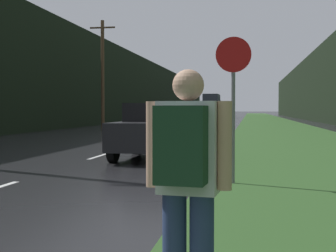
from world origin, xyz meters
name	(u,v)px	position (x,y,z in m)	size (l,w,h in m)	color
grass_verge	(275,125)	(6.42, 40.00, 0.01)	(6.00, 240.00, 0.02)	#2D5123
lane_stripe_c	(105,154)	(0.00, 13.40, 0.00)	(0.12, 3.00, 0.01)	silver
lane_stripe_d	(152,140)	(0.00, 20.40, 0.00)	(0.12, 3.00, 0.01)	silver
lane_stripe_e	(176,132)	(0.00, 27.40, 0.00)	(0.12, 3.00, 0.01)	silver
treeline_far_side	(124,87)	(-9.42, 50.00, 3.84)	(2.00, 140.00, 7.67)	black
treeline_near_side	(330,84)	(12.42, 50.00, 4.02)	(2.00, 140.00, 8.03)	black
utility_pole_far	(103,73)	(-5.80, 31.17, 3.91)	(1.80, 0.24, 7.56)	#4C3823
stop_sign	(233,95)	(4.05, 8.32, 1.63)	(0.65, 0.07, 2.69)	slate
hitchhiker_with_backpack	(187,177)	(3.95, 2.67, 0.94)	(0.56, 0.43, 1.63)	navy
car_passing_near	(155,130)	(1.71, 12.66, 0.77)	(1.90, 4.06, 1.54)	black
delivery_truck	(212,106)	(-1.71, 76.13, 1.98)	(2.51, 8.92, 3.79)	black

